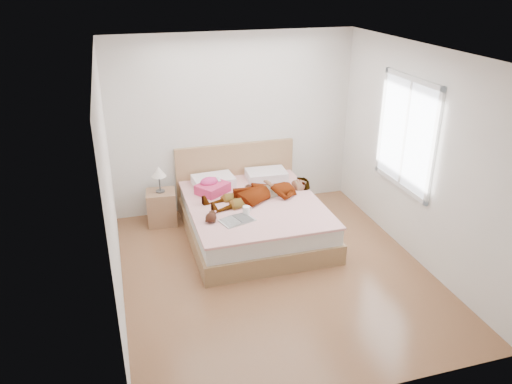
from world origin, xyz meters
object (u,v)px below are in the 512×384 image
phone (219,179)px  nightstand (162,205)px  woman (261,190)px  plush_toy (211,217)px  coffee_mug (246,210)px  magazine (237,220)px  towel (212,187)px  bed (252,215)px

phone → nightstand: (-0.80, 0.20, -0.38)m
woman → plush_toy: woman is taller
coffee_mug → phone: bearing=101.9°
coffee_mug → plush_toy: bearing=-170.6°
phone → magazine: 1.00m
towel → magazine: 0.94m
coffee_mug → plush_toy: 0.48m
woman → phone: 0.64m
woman → coffee_mug: woman is taller
nightstand → coffee_mug: bearing=-46.6°
bed → plush_toy: bed is taller
phone → magazine: size_ratio=0.18×
coffee_mug → bed: bearing=64.5°
phone → plush_toy: bearing=-120.7°
phone → nightstand: bearing=153.4°
woman → magazine: size_ratio=3.45×
woman → towel: size_ratio=3.05×
towel → magazine: towel is taller
towel → coffee_mug: 0.82m
phone → plush_toy: phone is taller
nightstand → bed: bearing=-28.7°
phone → bed: bed is taller
magazine → plush_toy: size_ratio=2.00×
plush_toy → bed: bearing=35.7°
magazine → woman: bearing=50.2°
towel → coffee_mug: towel is taller
phone → woman: bearing=-51.3°
woman → towel: bearing=-131.5°
plush_toy → nightstand: nightstand is taller
bed → nightstand: (-1.16, 0.64, 0.01)m
bed → phone: bearing=129.8°
woman → bed: bearing=-87.5°
woman → coffee_mug: bearing=-49.5°
phone → towel: (-0.11, -0.06, -0.07)m
magazine → nightstand: (-0.81, 1.19, -0.23)m
woman → bed: bed is taller
magazine → nightstand: 1.45m
phone → magazine: bearing=-102.0°
magazine → phone: bearing=90.7°
coffee_mug → magazine: bearing=-136.9°
woman → bed: size_ratio=0.77×
phone → plush_toy: 0.96m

